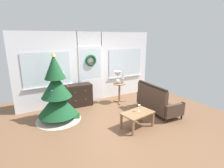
{
  "coord_description": "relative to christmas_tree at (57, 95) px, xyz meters",
  "views": [
    {
      "loc": [
        -2.51,
        -3.91,
        2.39
      ],
      "look_at": [
        0.05,
        0.55,
        1.0
      ],
      "focal_mm": 28.39,
      "sensor_mm": 36.0,
      "label": 1
    }
  ],
  "objects": [
    {
      "name": "settee_sofa",
      "position": [
        2.83,
        -1.05,
        -0.38
      ],
      "size": [
        0.82,
        1.57,
        0.96
      ],
      "color": "black",
      "rests_on": "ground"
    },
    {
      "name": "back_wall_with_door",
      "position": [
        1.49,
        1.05,
        0.53
      ],
      "size": [
        5.2,
        0.19,
        2.55
      ],
      "color": "white",
      "rests_on": "ground"
    },
    {
      "name": "christmas_tree",
      "position": [
        0.0,
        0.0,
        0.0
      ],
      "size": [
        1.3,
        1.3,
        1.98
      ],
      "color": "#4C331E",
      "rests_on": "ground"
    },
    {
      "name": "coffee_table",
      "position": [
        1.73,
        -1.52,
        -0.39
      ],
      "size": [
        0.91,
        0.64,
        0.44
      ],
      "color": "#8E6642",
      "rests_on": "ground"
    },
    {
      "name": "wine_glass",
      "position": [
        1.8,
        -1.5,
        -0.18
      ],
      "size": [
        0.08,
        0.08,
        0.2
      ],
      "color": "silver",
      "rests_on": "coffee_table"
    },
    {
      "name": "table_lamp",
      "position": [
        2.25,
        0.35,
        0.26
      ],
      "size": [
        0.28,
        0.28,
        0.44
      ],
      "color": "silver",
      "rests_on": "side_table"
    },
    {
      "name": "side_table",
      "position": [
        2.31,
        0.31,
        -0.24
      ],
      "size": [
        0.5,
        0.48,
        0.74
      ],
      "color": "#8E6642",
      "rests_on": "ground"
    },
    {
      "name": "dresser_cabinet",
      "position": [
        0.91,
        0.76,
        -0.37
      ],
      "size": [
        0.92,
        0.47,
        0.78
      ],
      "color": "black",
      "rests_on": "ground"
    },
    {
      "name": "gift_box",
      "position": [
        0.47,
        -0.17,
        -0.67
      ],
      "size": [
        0.19,
        0.17,
        0.19
      ],
      "primitive_type": "cube",
      "color": "#266633",
      "rests_on": "ground"
    },
    {
      "name": "ground_plane",
      "position": [
        1.49,
        -1.03,
        -0.76
      ],
      "size": [
        6.76,
        6.76,
        0.0
      ],
      "primitive_type": "plane",
      "color": "brown"
    },
    {
      "name": "flower_vase",
      "position": [
        2.41,
        0.25,
        0.1
      ],
      "size": [
        0.11,
        0.1,
        0.35
      ],
      "color": "#99ADBC",
      "rests_on": "side_table"
    }
  ]
}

